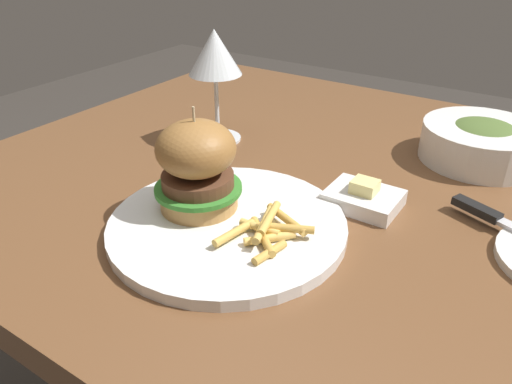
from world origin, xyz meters
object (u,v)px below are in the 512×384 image
object	(u,v)px
main_plate	(228,225)
butter_dish	(363,198)
wine_glass	(215,57)
soup_bowl	(482,142)
burger_sandwich	(197,166)

from	to	relation	value
main_plate	butter_dish	world-z (taller)	butter_dish
wine_glass	soup_bowl	world-z (taller)	wine_glass
wine_glass	butter_dish	world-z (taller)	wine_glass
butter_dish	soup_bowl	world-z (taller)	soup_bowl
main_plate	burger_sandwich	bearing A→B (deg)	171.22
wine_glass	soup_bowl	size ratio (longest dim) A/B	1.02
burger_sandwich	butter_dish	world-z (taller)	burger_sandwich
butter_dish	main_plate	bearing A→B (deg)	-127.90
burger_sandwich	butter_dish	xyz separation A→B (m)	(0.16, 0.13, -0.06)
wine_glass	main_plate	bearing A→B (deg)	-50.30
wine_glass	soup_bowl	bearing A→B (deg)	22.34
soup_bowl	burger_sandwich	bearing A→B (deg)	-124.81
burger_sandwich	main_plate	bearing A→B (deg)	-8.78
main_plate	burger_sandwich	size ratio (longest dim) A/B	2.19
burger_sandwich	butter_dish	size ratio (longest dim) A/B	1.42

